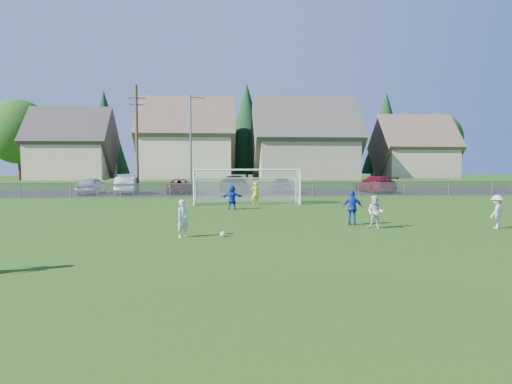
{
  "coord_description": "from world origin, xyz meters",
  "views": [
    {
      "loc": [
        -1.97,
        -16.11,
        3.07
      ],
      "look_at": [
        0.0,
        8.0,
        1.4
      ],
      "focal_mm": 32.0,
      "sensor_mm": 36.0,
      "label": 1
    }
  ],
  "objects_px": {
    "player_white_b": "(375,212)",
    "player_blue_b": "(232,197)",
    "car_d": "(234,184)",
    "player_blue_a": "(353,208)",
    "car_e": "(282,185)",
    "player_white_c": "(497,212)",
    "car_g": "(375,184)",
    "player_white_a": "(183,219)",
    "soccer_goal": "(247,181)",
    "soccer_ball": "(223,234)",
    "car_c": "(179,186)",
    "car_a": "(92,186)",
    "goalkeeper": "(255,193)",
    "car_b": "(126,185)"
  },
  "relations": [
    {
      "from": "car_c",
      "to": "car_d",
      "type": "bearing_deg",
      "value": 178.68
    },
    {
      "from": "soccer_ball",
      "to": "car_g",
      "type": "distance_m",
      "value": 28.52
    },
    {
      "from": "player_blue_a",
      "to": "car_e",
      "type": "xyz_separation_m",
      "value": [
        -0.4,
        21.29,
        -0.07
      ]
    },
    {
      "from": "car_d",
      "to": "car_g",
      "type": "relative_size",
      "value": 1.02
    },
    {
      "from": "goalkeeper",
      "to": "car_g",
      "type": "bearing_deg",
      "value": -145.73
    },
    {
      "from": "goalkeeper",
      "to": "car_a",
      "type": "xyz_separation_m",
      "value": [
        -14.08,
        11.07,
        -0.02
      ]
    },
    {
      "from": "player_white_c",
      "to": "car_d",
      "type": "distance_m",
      "value": 26.2
    },
    {
      "from": "car_e",
      "to": "soccer_goal",
      "type": "xyz_separation_m",
      "value": [
        -3.97,
        -10.26,
        0.88
      ]
    },
    {
      "from": "player_white_a",
      "to": "player_white_b",
      "type": "height_order",
      "value": "player_white_a"
    },
    {
      "from": "player_white_c",
      "to": "car_d",
      "type": "relative_size",
      "value": 0.27
    },
    {
      "from": "car_g",
      "to": "soccer_ball",
      "type": "bearing_deg",
      "value": 52.89
    },
    {
      "from": "player_white_b",
      "to": "car_g",
      "type": "height_order",
      "value": "car_g"
    },
    {
      "from": "car_e",
      "to": "car_b",
      "type": "bearing_deg",
      "value": 4.17
    },
    {
      "from": "car_a",
      "to": "car_c",
      "type": "height_order",
      "value": "car_a"
    },
    {
      "from": "player_blue_a",
      "to": "car_b",
      "type": "xyz_separation_m",
      "value": [
        -14.86,
        21.73,
        -0.02
      ]
    },
    {
      "from": "player_white_c",
      "to": "car_g",
      "type": "height_order",
      "value": "car_g"
    },
    {
      "from": "player_white_c",
      "to": "soccer_goal",
      "type": "distance_m",
      "value": 16.47
    },
    {
      "from": "car_d",
      "to": "car_g",
      "type": "xyz_separation_m",
      "value": [
        13.6,
        -0.68,
        -0.01
      ]
    },
    {
      "from": "car_c",
      "to": "car_d",
      "type": "xyz_separation_m",
      "value": [
        5.08,
        0.31,
        0.14
      ]
    },
    {
      "from": "player_white_b",
      "to": "car_e",
      "type": "relative_size",
      "value": 0.34
    },
    {
      "from": "player_white_b",
      "to": "car_d",
      "type": "relative_size",
      "value": 0.26
    },
    {
      "from": "player_white_b",
      "to": "car_b",
      "type": "distance_m",
      "value": 27.71
    },
    {
      "from": "player_blue_b",
      "to": "goalkeeper",
      "type": "xyz_separation_m",
      "value": [
        1.7,
        2.96,
        0.03
      ]
    },
    {
      "from": "player_white_b",
      "to": "player_white_c",
      "type": "relative_size",
      "value": 0.98
    },
    {
      "from": "car_b",
      "to": "soccer_goal",
      "type": "xyz_separation_m",
      "value": [
        10.49,
        -10.7,
        0.83
      ]
    },
    {
      "from": "player_white_a",
      "to": "soccer_goal",
      "type": "xyz_separation_m",
      "value": [
        3.41,
        13.87,
        0.87
      ]
    },
    {
      "from": "player_white_a",
      "to": "car_g",
      "type": "xyz_separation_m",
      "value": [
        16.43,
        24.32,
        0.06
      ]
    },
    {
      "from": "car_c",
      "to": "soccer_goal",
      "type": "bearing_deg",
      "value": 112.85
    },
    {
      "from": "car_c",
      "to": "soccer_goal",
      "type": "xyz_separation_m",
      "value": [
        5.66,
        -10.81,
        0.95
      ]
    },
    {
      "from": "player_white_b",
      "to": "player_blue_b",
      "type": "relative_size",
      "value": 0.98
    },
    {
      "from": "soccer_ball",
      "to": "player_white_c",
      "type": "distance_m",
      "value": 12.5
    },
    {
      "from": "car_a",
      "to": "car_d",
      "type": "height_order",
      "value": "car_d"
    },
    {
      "from": "player_white_b",
      "to": "goalkeeper",
      "type": "height_order",
      "value": "goalkeeper"
    },
    {
      "from": "player_blue_a",
      "to": "player_blue_b",
      "type": "relative_size",
      "value": 1.08
    },
    {
      "from": "player_blue_b",
      "to": "car_c",
      "type": "distance_m",
      "value": 15.12
    },
    {
      "from": "player_white_b",
      "to": "player_blue_b",
      "type": "bearing_deg",
      "value": 165.12
    },
    {
      "from": "player_white_b",
      "to": "car_e",
      "type": "xyz_separation_m",
      "value": [
        -1.1,
        22.49,
        0.01
      ]
    },
    {
      "from": "player_white_a",
      "to": "car_b",
      "type": "relative_size",
      "value": 0.31
    },
    {
      "from": "soccer_ball",
      "to": "soccer_goal",
      "type": "distance_m",
      "value": 14.1
    },
    {
      "from": "player_blue_a",
      "to": "player_blue_b",
      "type": "distance_m",
      "value": 9.24
    },
    {
      "from": "player_white_b",
      "to": "soccer_goal",
      "type": "xyz_separation_m",
      "value": [
        -5.06,
        12.23,
        0.88
      ]
    },
    {
      "from": "soccer_ball",
      "to": "player_white_c",
      "type": "relative_size",
      "value": 0.14
    },
    {
      "from": "car_c",
      "to": "car_g",
      "type": "distance_m",
      "value": 18.68
    },
    {
      "from": "car_b",
      "to": "player_white_c",
      "type": "bearing_deg",
      "value": 126.15
    },
    {
      "from": "player_white_c",
      "to": "car_g",
      "type": "relative_size",
      "value": 0.27
    },
    {
      "from": "player_white_a",
      "to": "car_a",
      "type": "distance_m",
      "value": 26.3
    },
    {
      "from": "soccer_ball",
      "to": "goalkeeper",
      "type": "relative_size",
      "value": 0.14
    },
    {
      "from": "car_d",
      "to": "player_white_c",
      "type": "bearing_deg",
      "value": 107.51
    },
    {
      "from": "player_white_c",
      "to": "player_blue_b",
      "type": "distance_m",
      "value": 14.77
    },
    {
      "from": "soccer_ball",
      "to": "player_white_a",
      "type": "relative_size",
      "value": 0.15
    }
  ]
}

